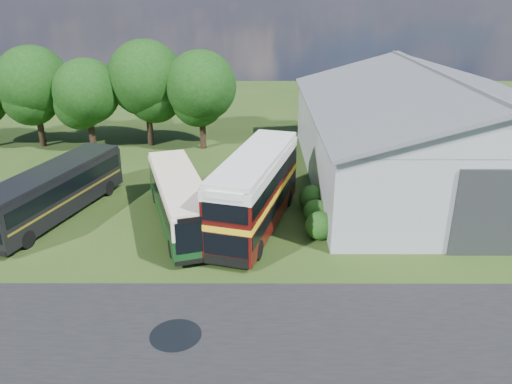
{
  "coord_description": "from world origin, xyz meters",
  "views": [
    {
      "loc": [
        1.93,
        -20.21,
        13.57
      ],
      "look_at": [
        1.88,
        8.0,
        2.07
      ],
      "focal_mm": 35.0,
      "sensor_mm": 36.0,
      "label": 1
    }
  ],
  "objects_px": {
    "storage_shed": "(433,126)",
    "bus_maroon_double": "(255,192)",
    "bus_green_single": "(180,200)",
    "bus_dark_single": "(54,191)"
  },
  "relations": [
    {
      "from": "bus_green_single",
      "to": "bus_maroon_double",
      "type": "relative_size",
      "value": 1.02
    },
    {
      "from": "storage_shed",
      "to": "bus_green_single",
      "type": "distance_m",
      "value": 19.73
    },
    {
      "from": "bus_green_single",
      "to": "storage_shed",
      "type": "bearing_deg",
      "value": 7.52
    },
    {
      "from": "storage_shed",
      "to": "bus_green_single",
      "type": "height_order",
      "value": "storage_shed"
    },
    {
      "from": "storage_shed",
      "to": "bus_maroon_double",
      "type": "bearing_deg",
      "value": -146.87
    },
    {
      "from": "bus_maroon_double",
      "to": "storage_shed",
      "type": "bearing_deg",
      "value": 49.06
    },
    {
      "from": "storage_shed",
      "to": "bus_maroon_double",
      "type": "relative_size",
      "value": 2.2
    },
    {
      "from": "bus_green_single",
      "to": "bus_maroon_double",
      "type": "bearing_deg",
      "value": -22.28
    },
    {
      "from": "bus_maroon_double",
      "to": "bus_green_single",
      "type": "bearing_deg",
      "value": -169.14
    },
    {
      "from": "storage_shed",
      "to": "bus_dark_single",
      "type": "distance_m",
      "value": 26.97
    }
  ]
}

